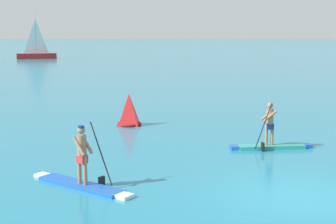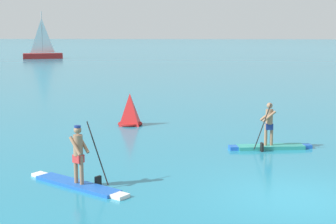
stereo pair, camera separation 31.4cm
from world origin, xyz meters
TOP-DOWN VIEW (x-y plane):
  - ground at (0.00, 0.00)m, footprint 440.00×440.00m
  - paddleboarder_near_left at (-5.86, 0.48)m, footprint 3.21×2.26m
  - paddleboarder_mid_center at (-0.05, 5.45)m, footprint 3.07×1.06m
  - race_marker_buoy at (-5.83, 9.68)m, footprint 1.28×1.28m
  - sailboat_left_horizon at (-26.95, 61.52)m, footprint 5.92×3.53m

SIDE VIEW (x-z plane):
  - ground at x=0.00m, z-range 0.00..0.00m
  - paddleboarder_mid_center at x=-0.05m, z-range -0.53..1.22m
  - paddleboarder_near_left at x=-5.86m, z-range -0.53..1.30m
  - race_marker_buoy at x=-5.83m, z-range -0.07..1.38m
  - sailboat_left_horizon at x=-26.95m, z-range -2.68..4.31m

